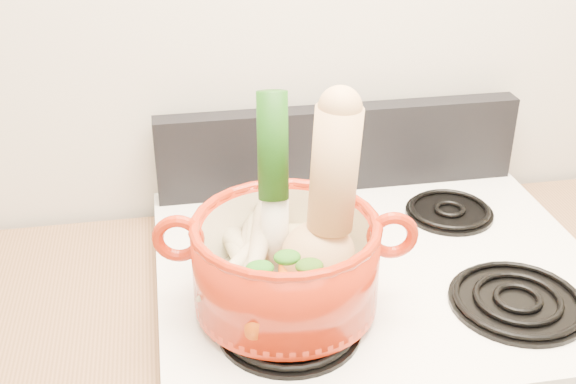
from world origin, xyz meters
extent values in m
cube|color=beige|center=(0.00, 1.75, 1.30)|extent=(3.50, 0.02, 2.60)
cube|color=white|center=(0.00, 1.40, 0.93)|extent=(0.78, 0.67, 0.03)
cube|color=black|center=(0.00, 1.70, 1.04)|extent=(0.76, 0.05, 0.18)
cylinder|color=black|center=(-0.19, 1.24, 0.96)|extent=(0.22, 0.22, 0.02)
cylinder|color=black|center=(0.19, 1.24, 0.96)|extent=(0.22, 0.22, 0.02)
cylinder|color=black|center=(-0.19, 1.54, 0.96)|extent=(0.17, 0.17, 0.02)
cylinder|color=black|center=(0.19, 1.54, 0.96)|extent=(0.17, 0.17, 0.02)
cylinder|color=#A9210A|center=(-0.19, 1.29, 1.04)|extent=(0.33, 0.33, 0.14)
torus|color=#A9210A|center=(-0.35, 1.32, 1.09)|extent=(0.08, 0.03, 0.08)
torus|color=#A9210A|center=(-0.02, 1.27, 1.09)|extent=(0.08, 0.03, 0.08)
cylinder|color=silver|center=(-0.19, 1.35, 1.15)|extent=(0.06, 0.11, 0.32)
ellipsoid|color=tan|center=(-0.15, 1.39, 1.02)|extent=(0.10, 0.08, 0.05)
cone|color=beige|center=(-0.25, 1.32, 1.02)|extent=(0.07, 0.22, 0.06)
cone|color=beige|center=(-0.24, 1.33, 1.03)|extent=(0.10, 0.22, 0.06)
cone|color=beige|center=(-0.24, 1.34, 1.03)|extent=(0.11, 0.17, 0.05)
cone|color=beige|center=(-0.27, 1.30, 1.04)|extent=(0.14, 0.14, 0.05)
cone|color=beige|center=(-0.23, 1.35, 1.04)|extent=(0.09, 0.20, 0.06)
cone|color=beige|center=(-0.23, 1.31, 1.05)|extent=(0.12, 0.25, 0.07)
cone|color=#D9580A|center=(-0.20, 1.25, 1.01)|extent=(0.07, 0.16, 0.04)
cone|color=#DE4E0B|center=(-0.25, 1.23, 1.02)|extent=(0.03, 0.15, 0.04)
cone|color=#D7560A|center=(-0.19, 1.28, 1.03)|extent=(0.05, 0.16, 0.04)
camera|label=1|loc=(-0.35, 0.37, 1.67)|focal=45.00mm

